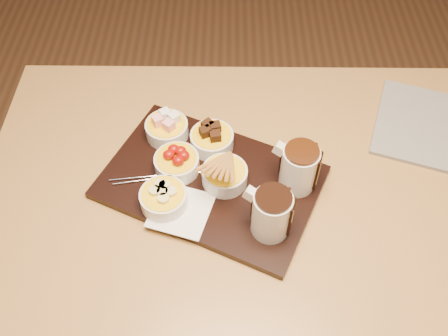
{
  "coord_description": "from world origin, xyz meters",
  "views": [
    {
      "loc": [
        -0.05,
        -0.65,
        1.65
      ],
      "look_at": [
        -0.05,
        0.0,
        0.81
      ],
      "focal_mm": 40.0,
      "sensor_mm": 36.0,
      "label": 1
    }
  ],
  "objects_px": {
    "serving_board": "(211,182)",
    "pitcher_dark_chocolate": "(271,214)",
    "newspaper": "(445,131)",
    "pitcher_milk_chocolate": "(299,169)",
    "dining_table": "(246,210)",
    "bowl_strawberries": "(177,164)"
  },
  "relations": [
    {
      "from": "bowl_strawberries",
      "to": "pitcher_milk_chocolate",
      "type": "xyz_separation_m",
      "value": [
        0.26,
        -0.04,
        0.03
      ]
    },
    {
      "from": "pitcher_milk_chocolate",
      "to": "newspaper",
      "type": "distance_m",
      "value": 0.42
    },
    {
      "from": "serving_board",
      "to": "newspaper",
      "type": "height_order",
      "value": "serving_board"
    },
    {
      "from": "newspaper",
      "to": "dining_table",
      "type": "bearing_deg",
      "value": -141.92
    },
    {
      "from": "pitcher_dark_chocolate",
      "to": "pitcher_milk_chocolate",
      "type": "xyz_separation_m",
      "value": [
        0.06,
        0.11,
        0.0
      ]
    },
    {
      "from": "pitcher_milk_chocolate",
      "to": "pitcher_dark_chocolate",
      "type": "bearing_deg",
      "value": -94.4
    },
    {
      "from": "serving_board",
      "to": "pitcher_dark_chocolate",
      "type": "height_order",
      "value": "pitcher_dark_chocolate"
    },
    {
      "from": "serving_board",
      "to": "newspaper",
      "type": "distance_m",
      "value": 0.59
    },
    {
      "from": "dining_table",
      "to": "pitcher_dark_chocolate",
      "type": "bearing_deg",
      "value": -70.92
    },
    {
      "from": "newspaper",
      "to": "pitcher_milk_chocolate",
      "type": "bearing_deg",
      "value": -136.46
    },
    {
      "from": "pitcher_dark_chocolate",
      "to": "dining_table",
      "type": "bearing_deg",
      "value": 133.73
    },
    {
      "from": "bowl_strawberries",
      "to": "pitcher_milk_chocolate",
      "type": "height_order",
      "value": "pitcher_milk_chocolate"
    },
    {
      "from": "serving_board",
      "to": "pitcher_milk_chocolate",
      "type": "bearing_deg",
      "value": 21.8
    },
    {
      "from": "dining_table",
      "to": "serving_board",
      "type": "bearing_deg",
      "value": 177.17
    },
    {
      "from": "serving_board",
      "to": "pitcher_dark_chocolate",
      "type": "xyz_separation_m",
      "value": [
        0.12,
        -0.12,
        0.06
      ]
    },
    {
      "from": "pitcher_dark_chocolate",
      "to": "newspaper",
      "type": "bearing_deg",
      "value": 57.77
    },
    {
      "from": "serving_board",
      "to": "pitcher_milk_chocolate",
      "type": "xyz_separation_m",
      "value": [
        0.19,
        -0.01,
        0.06
      ]
    },
    {
      "from": "dining_table",
      "to": "newspaper",
      "type": "xyz_separation_m",
      "value": [
        0.48,
        0.17,
        0.1
      ]
    },
    {
      "from": "pitcher_milk_chocolate",
      "to": "newspaper",
      "type": "xyz_separation_m",
      "value": [
        0.38,
        0.17,
        -0.07
      ]
    },
    {
      "from": "bowl_strawberries",
      "to": "newspaper",
      "type": "height_order",
      "value": "bowl_strawberries"
    },
    {
      "from": "dining_table",
      "to": "pitcher_milk_chocolate",
      "type": "xyz_separation_m",
      "value": [
        0.1,
        -0.01,
        0.17
      ]
    },
    {
      "from": "bowl_strawberries",
      "to": "pitcher_dark_chocolate",
      "type": "xyz_separation_m",
      "value": [
        0.2,
        -0.15,
        0.03
      ]
    }
  ]
}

